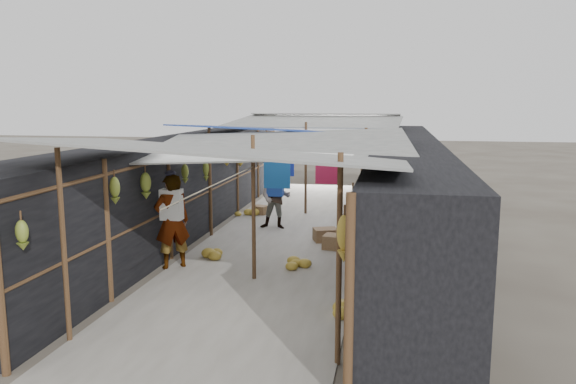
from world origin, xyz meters
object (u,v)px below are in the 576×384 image
Objects in this scene: crate_near at (325,235)px; shopper_blue at (275,197)px; black_basin at (366,198)px; vendor_elderly at (172,221)px; vendor_seated at (359,222)px.

shopper_blue reaches higher than crate_near.
crate_near is 0.82× the size of black_basin.
black_basin is at bearing -147.88° from vendor_elderly.
crate_near reaches higher than black_basin.
shopper_blue is (1.24, 3.64, -0.11)m from vendor_elderly.
vendor_seated is at bearing -27.61° from shopper_blue.
crate_near is at bearing -38.35° from shopper_blue.
vendor_seated is at bearing -22.11° from crate_near.
crate_near is 0.32× the size of shopper_blue.
vendor_elderly reaches higher than crate_near.
crate_near is 3.74m from vendor_elderly.
crate_near is at bearing -113.00° from vendor_seated.
vendor_elderly is at bearing -74.54° from vendor_seated.
shopper_blue reaches higher than vendor_seated.
shopper_blue is at bearing -144.69° from vendor_elderly.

